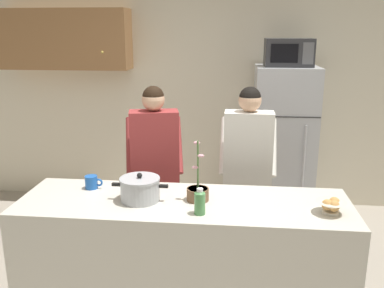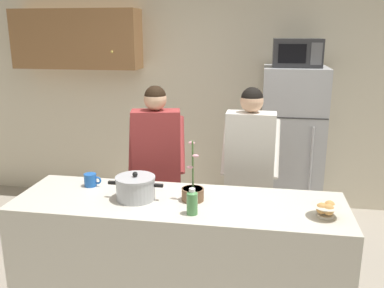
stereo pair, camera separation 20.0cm
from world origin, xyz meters
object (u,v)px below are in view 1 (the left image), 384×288
(refrigerator, at_px, (283,144))
(potted_orchid, at_px, (198,192))
(person_near_pot, at_px, (155,157))
(bread_bowl, at_px, (331,206))
(cooking_pot, at_px, (140,189))
(coffee_mug, at_px, (92,182))
(person_by_sink, at_px, (248,158))
(microwave, at_px, (288,52))
(bottle_near_edge, at_px, (200,202))

(refrigerator, relative_size, potted_orchid, 4.00)
(person_near_pot, relative_size, bread_bowl, 8.48)
(refrigerator, relative_size, cooking_pot, 4.38)
(person_near_pot, height_order, coffee_mug, person_near_pot)
(person_near_pot, xyz_separation_m, coffee_mug, (-0.35, -0.58, -0.03))
(person_by_sink, bearing_deg, person_near_pot, -175.74)
(microwave, relative_size, bottle_near_edge, 2.81)
(microwave, bearing_deg, person_by_sink, -111.75)
(refrigerator, xyz_separation_m, bread_bowl, (0.09, -1.96, 0.13))
(refrigerator, distance_m, potted_orchid, 1.99)
(cooking_pot, xyz_separation_m, coffee_mug, (-0.40, 0.18, -0.03))
(person_near_pot, height_order, cooking_pot, person_near_pot)
(person_by_sink, relative_size, bottle_near_edge, 9.35)
(refrigerator, relative_size, coffee_mug, 12.81)
(person_by_sink, xyz_separation_m, coffee_mug, (-1.14, -0.64, -0.02))
(microwave, xyz_separation_m, bottle_near_edge, (-0.73, -2.02, -0.81))
(bottle_near_edge, bearing_deg, cooking_pot, 157.21)
(bottle_near_edge, xyz_separation_m, potted_orchid, (-0.03, 0.22, -0.02))
(microwave, distance_m, bottle_near_edge, 2.30)
(bread_bowl, xyz_separation_m, potted_orchid, (-0.85, 0.13, 0.01))
(potted_orchid, bearing_deg, refrigerator, 67.31)
(coffee_mug, height_order, potted_orchid, potted_orchid)
(bread_bowl, bearing_deg, coffee_mug, 170.75)
(bread_bowl, relative_size, bottle_near_edge, 1.11)
(person_by_sink, distance_m, potted_orchid, 0.86)
(microwave, relative_size, person_by_sink, 0.30)
(cooking_pot, height_order, bread_bowl, cooking_pot)
(refrigerator, bearing_deg, cooking_pot, -121.63)
(person_near_pot, distance_m, bread_bowl, 1.54)
(refrigerator, height_order, person_near_pot, refrigerator)
(refrigerator, distance_m, coffee_mug, 2.30)
(person_near_pot, bearing_deg, microwave, 42.14)
(bottle_near_edge, distance_m, potted_orchid, 0.22)
(person_near_pot, distance_m, potted_orchid, 0.84)
(person_near_pot, bearing_deg, bottle_near_edge, -63.60)
(bread_bowl, bearing_deg, refrigerator, 92.55)
(coffee_mug, bearing_deg, microwave, 47.05)
(person_near_pot, bearing_deg, refrigerator, 42.71)
(microwave, height_order, coffee_mug, microwave)
(person_near_pot, relative_size, person_by_sink, 1.00)
(microwave, relative_size, coffee_mug, 3.66)
(refrigerator, distance_m, bottle_near_edge, 2.18)
(potted_orchid, bearing_deg, bread_bowl, -8.53)
(refrigerator, bearing_deg, potted_orchid, -112.69)
(bottle_near_edge, bearing_deg, person_by_sink, 72.08)
(person_near_pot, xyz_separation_m, bread_bowl, (1.29, -0.85, -0.02))
(microwave, distance_m, bread_bowl, 2.11)
(refrigerator, height_order, person_by_sink, refrigerator)
(microwave, distance_m, potted_orchid, 2.13)
(refrigerator, bearing_deg, microwave, -89.93)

